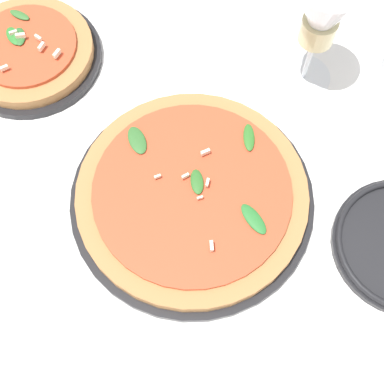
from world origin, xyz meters
TOP-DOWN VIEW (x-y plane):
  - ground_plane at (0.00, 0.00)m, footprint 6.00×6.00m
  - pizza_arugula_main at (-0.01, -0.03)m, footprint 0.32×0.32m
  - pizza_personal_side at (0.28, -0.19)m, footprint 0.21×0.21m
  - wine_glass at (-0.12, -0.27)m, footprint 0.09×0.09m

SIDE VIEW (x-z plane):
  - ground_plane at x=0.00m, z-range 0.00..0.00m
  - pizza_personal_side at x=0.28m, z-range -0.01..0.04m
  - pizza_arugula_main at x=-0.01m, z-range -0.01..0.04m
  - wine_glass at x=-0.12m, z-range 0.03..0.21m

